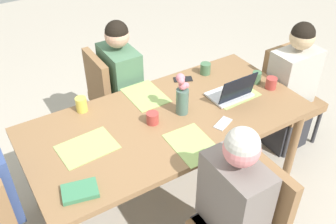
# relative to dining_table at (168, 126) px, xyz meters

# --- Properties ---
(ground_plane) EXTENTS (10.00, 10.00, 0.00)m
(ground_plane) POSITION_rel_dining_table_xyz_m (0.00, 0.00, -0.67)
(ground_plane) COLOR #B2A899
(dining_table) EXTENTS (2.02, 0.97, 0.75)m
(dining_table) POSITION_rel_dining_table_xyz_m (0.00, 0.00, 0.00)
(dining_table) COLOR olive
(dining_table) RESTS_ON ground_plane
(chair_near_left_near) EXTENTS (0.44, 0.44, 0.90)m
(chair_near_left_near) POSITION_rel_dining_table_xyz_m (0.04, -0.83, -0.17)
(chair_near_left_near) COLOR olive
(chair_near_left_near) RESTS_ON ground_plane
(person_near_left_near) EXTENTS (0.36, 0.40, 1.19)m
(person_near_left_near) POSITION_rel_dining_table_xyz_m (-0.03, -0.77, -0.15)
(person_near_left_near) COLOR #2D2D33
(person_near_left_near) RESTS_ON ground_plane
(chair_head_right_left_mid) EXTENTS (0.44, 0.44, 0.90)m
(chair_head_right_left_mid) POSITION_rel_dining_table_xyz_m (1.29, 0.04, -0.17)
(chair_head_right_left_mid) COLOR olive
(chair_head_right_left_mid) RESTS_ON ground_plane
(person_head_right_left_mid) EXTENTS (0.40, 0.36, 1.19)m
(person_head_right_left_mid) POSITION_rel_dining_table_xyz_m (1.23, -0.03, -0.15)
(person_head_right_left_mid) COLOR #2D2D33
(person_head_right_left_mid) RESTS_ON ground_plane
(chair_far_left_far) EXTENTS (0.44, 0.44, 0.90)m
(chair_far_left_far) POSITION_rel_dining_table_xyz_m (-0.07, 0.83, -0.17)
(chair_far_left_far) COLOR olive
(chair_far_left_far) RESTS_ON ground_plane
(person_far_left_far) EXTENTS (0.36, 0.40, 1.19)m
(person_far_left_far) POSITION_rel_dining_table_xyz_m (0.00, 0.77, -0.15)
(person_far_left_far) COLOR #2D2D33
(person_far_left_far) RESTS_ON ground_plane
(flower_vase) EXTENTS (0.09, 0.10, 0.31)m
(flower_vase) POSITION_rel_dining_table_xyz_m (0.12, -0.00, 0.22)
(flower_vase) COLOR #4C6B60
(flower_vase) RESTS_ON dining_table
(placemat_near_left_near) EXTENTS (0.27, 0.37, 0.00)m
(placemat_near_left_near) POSITION_rel_dining_table_xyz_m (-0.02, -0.33, 0.08)
(placemat_near_left_near) COLOR #9EBC66
(placemat_near_left_near) RESTS_ON dining_table
(placemat_head_right_left_mid) EXTENTS (0.37, 0.27, 0.00)m
(placemat_head_right_left_mid) POSITION_rel_dining_table_xyz_m (0.58, -0.01, 0.08)
(placemat_head_right_left_mid) COLOR #9EBC66
(placemat_head_right_left_mid) RESTS_ON dining_table
(placemat_far_left_far) EXTENTS (0.26, 0.36, 0.00)m
(placemat_far_left_far) POSITION_rel_dining_table_xyz_m (0.00, 0.33, 0.08)
(placemat_far_left_far) COLOR #9EBC66
(placemat_far_left_far) RESTS_ON dining_table
(placemat_head_left_right_near) EXTENTS (0.37, 0.28, 0.00)m
(placemat_head_left_right_near) POSITION_rel_dining_table_xyz_m (-0.61, 0.01, 0.08)
(placemat_head_left_right_near) COLOR #9EBC66
(placemat_head_left_right_near) RESTS_ON dining_table
(laptop_head_right_left_mid) EXTENTS (0.32, 0.22, 0.21)m
(laptop_head_right_left_mid) POSITION_rel_dining_table_xyz_m (0.54, -0.04, 0.12)
(laptop_head_right_left_mid) COLOR silver
(laptop_head_right_left_mid) RESTS_ON dining_table
(coffee_mug_near_left) EXTENTS (0.09, 0.09, 0.09)m
(coffee_mug_near_left) POSITION_rel_dining_table_xyz_m (0.58, 0.35, 0.12)
(coffee_mug_near_left) COLOR #47704C
(coffee_mug_near_left) RESTS_ON dining_table
(coffee_mug_near_right) EXTENTS (0.07, 0.07, 0.10)m
(coffee_mug_near_right) POSITION_rel_dining_table_xyz_m (0.84, 0.02, 0.12)
(coffee_mug_near_right) COLOR #47704C
(coffee_mug_near_right) RESTS_ON dining_table
(coffee_mug_centre_left) EXTENTS (0.09, 0.09, 0.08)m
(coffee_mug_centre_left) POSITION_rel_dining_table_xyz_m (-0.12, 0.01, 0.12)
(coffee_mug_centre_left) COLOR #AD3D38
(coffee_mug_centre_left) RESTS_ON dining_table
(coffee_mug_centre_right) EXTENTS (0.09, 0.09, 0.09)m
(coffee_mug_centre_right) POSITION_rel_dining_table_xyz_m (0.89, -0.10, 0.12)
(coffee_mug_centre_right) COLOR #AD3D38
(coffee_mug_centre_right) RESTS_ON dining_table
(coffee_mug_far_left) EXTENTS (0.08, 0.08, 0.11)m
(coffee_mug_far_left) POSITION_rel_dining_table_xyz_m (-0.48, 0.40, 0.13)
(coffee_mug_far_left) COLOR #DBC64C
(coffee_mug_far_left) RESTS_ON dining_table
(book_red_cover) EXTENTS (0.23, 0.18, 0.03)m
(book_red_cover) POSITION_rel_dining_table_xyz_m (-0.78, -0.33, 0.09)
(book_red_cover) COLOR #3D7F56
(book_red_cover) RESTS_ON dining_table
(phone_black) EXTENTS (0.17, 0.13, 0.01)m
(phone_black) POSITION_rel_dining_table_xyz_m (0.37, 0.36, 0.08)
(phone_black) COLOR black
(phone_black) RESTS_ON dining_table
(phone_silver) EXTENTS (0.17, 0.13, 0.01)m
(phone_silver) POSITION_rel_dining_table_xyz_m (0.29, -0.26, 0.08)
(phone_silver) COLOR silver
(phone_silver) RESTS_ON dining_table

